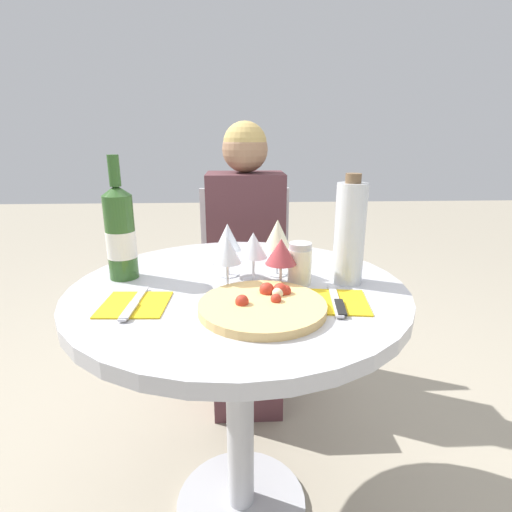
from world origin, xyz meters
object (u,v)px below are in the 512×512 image
(dining_table, at_px, (238,333))
(chair_behind_diner, at_px, (245,287))
(seated_diner, at_px, (246,277))
(pizza_large, at_px, (262,305))
(wine_bottle, at_px, (120,233))
(tall_carafe, at_px, (349,233))

(dining_table, relative_size, chair_behind_diner, 0.99)
(seated_diner, xyz_separation_m, pizza_large, (0.02, -0.82, 0.23))
(wine_bottle, bearing_deg, tall_carafe, -5.98)
(chair_behind_diner, relative_size, seated_diner, 0.75)
(chair_behind_diner, relative_size, pizza_large, 3.08)
(dining_table, bearing_deg, chair_behind_diner, 87.41)
(dining_table, xyz_separation_m, tall_carafe, (0.29, 0.01, 0.28))
(dining_table, distance_m, pizza_large, 0.23)
(dining_table, bearing_deg, pizza_large, -71.36)
(dining_table, height_order, tall_carafe, tall_carafe)
(wine_bottle, height_order, tall_carafe, wine_bottle)
(pizza_large, height_order, tall_carafe, tall_carafe)
(wine_bottle, xyz_separation_m, tall_carafe, (0.61, -0.06, 0.01))
(tall_carafe, bearing_deg, chair_behind_diner, 107.89)
(pizza_large, height_order, wine_bottle, wine_bottle)
(chair_behind_diner, height_order, pizza_large, chair_behind_diner)
(dining_table, height_order, pizza_large, pizza_large)
(pizza_large, relative_size, wine_bottle, 0.87)
(chair_behind_diner, bearing_deg, wine_bottle, 64.23)
(chair_behind_diner, height_order, tall_carafe, tall_carafe)
(dining_table, bearing_deg, wine_bottle, 167.46)
(wine_bottle, bearing_deg, chair_behind_diner, 64.23)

